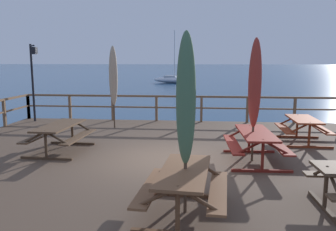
% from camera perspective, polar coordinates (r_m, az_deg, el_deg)
% --- Properties ---
extents(ground_plane, '(600.00, 600.00, 0.00)m').
position_cam_1_polar(ground_plane, '(9.28, -0.52, -12.00)').
color(ground_plane, navy).
extents(wooden_deck, '(13.52, 11.41, 0.82)m').
position_cam_1_polar(wooden_deck, '(9.14, -0.53, -9.61)').
color(wooden_deck, brown).
rests_on(wooden_deck, ground).
extents(railing_waterside_far, '(13.32, 0.10, 1.09)m').
position_cam_1_polar(railing_waterside_far, '(14.30, 1.82, 2.00)').
color(railing_waterside_far, brown).
rests_on(railing_waterside_far, wooden_deck).
extents(picnic_table_mid_left, '(1.48, 2.08, 0.78)m').
position_cam_1_polar(picnic_table_mid_left, '(10.04, -17.61, -2.59)').
color(picnic_table_mid_left, brown).
rests_on(picnic_table_mid_left, wooden_deck).
extents(picnic_table_front_left, '(1.48, 2.13, 0.78)m').
position_cam_1_polar(picnic_table_front_left, '(8.89, 14.41, -3.93)').
color(picnic_table_front_left, maroon).
rests_on(picnic_table_front_left, wooden_deck).
extents(picnic_table_mid_right, '(1.54, 1.96, 0.78)m').
position_cam_1_polar(picnic_table_mid_right, '(5.73, 2.71, -11.01)').
color(picnic_table_mid_right, brown).
rests_on(picnic_table_mid_right, wooden_deck).
extents(picnic_table_back_right, '(1.42, 1.74, 0.78)m').
position_cam_1_polar(picnic_table_back_right, '(11.40, 21.62, -1.50)').
color(picnic_table_back_right, '#993819').
rests_on(picnic_table_back_right, wooden_deck).
extents(patio_umbrella_short_front, '(0.32, 0.32, 3.07)m').
position_cam_1_polar(patio_umbrella_short_front, '(12.96, -9.12, 6.49)').
color(patio_umbrella_short_front, '#4C3828').
rests_on(patio_umbrella_short_front, wooden_deck).
extents(patio_umbrella_tall_mid_right, '(0.32, 0.32, 3.09)m').
position_cam_1_polar(patio_umbrella_tall_mid_right, '(8.72, 14.30, 5.14)').
color(patio_umbrella_tall_mid_right, '#4C3828').
rests_on(patio_umbrella_tall_mid_right, wooden_deck).
extents(patio_umbrella_short_mid, '(0.32, 0.32, 3.00)m').
position_cam_1_polar(patio_umbrella_short_mid, '(5.48, 3.01, 2.60)').
color(patio_umbrella_short_mid, '#4C3828').
rests_on(patio_umbrella_short_mid, wooden_deck).
extents(lamp_post_hooked, '(0.50, 0.56, 3.20)m').
position_cam_1_polar(lamp_post_hooked, '(15.11, -21.59, 6.93)').
color(lamp_post_hooked, black).
rests_on(lamp_post_hooked, wooden_deck).
extents(sailboat_distant, '(6.23, 3.15, 7.72)m').
position_cam_1_polar(sailboat_distant, '(51.61, 0.73, 6.02)').
color(sailboat_distant, silver).
rests_on(sailboat_distant, ground).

